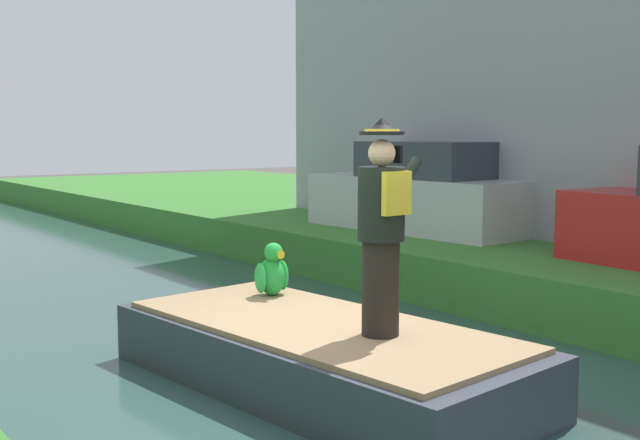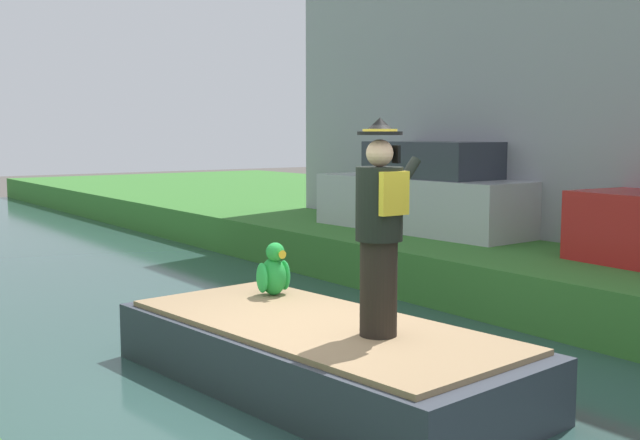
% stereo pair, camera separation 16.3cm
% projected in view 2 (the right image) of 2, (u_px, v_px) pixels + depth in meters
% --- Properties ---
extents(ground_plane, '(80.00, 80.00, 0.00)m').
position_uv_depth(ground_plane, '(331.00, 403.00, 7.04)').
color(ground_plane, '#4C4742').
extents(canal_water, '(6.17, 48.00, 0.10)m').
position_uv_depth(canal_water, '(331.00, 398.00, 7.04)').
color(canal_water, '#2D4C47').
rests_on(canal_water, ground).
extents(boat, '(2.23, 4.36, 0.61)m').
position_uv_depth(boat, '(317.00, 355.00, 7.16)').
color(boat, '#333842').
rests_on(boat, canal_water).
extents(person_pirate, '(0.61, 0.42, 1.85)m').
position_uv_depth(person_pirate, '(380.00, 228.00, 6.56)').
color(person_pirate, black).
rests_on(person_pirate, boat).
extents(parrot_plush, '(0.36, 0.34, 0.57)m').
position_uv_depth(parrot_plush, '(274.00, 272.00, 8.28)').
color(parrot_plush, green).
rests_on(parrot_plush, boat).
extents(parked_car_silver, '(1.91, 4.09, 1.50)m').
position_uv_depth(parked_car_silver, '(431.00, 193.00, 13.21)').
color(parked_car_silver, '#B7B7BC').
rests_on(parked_car_silver, grass_bank_far).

